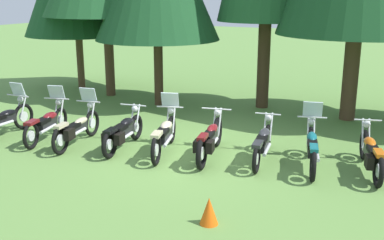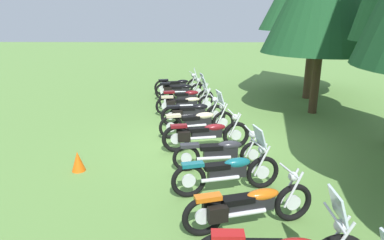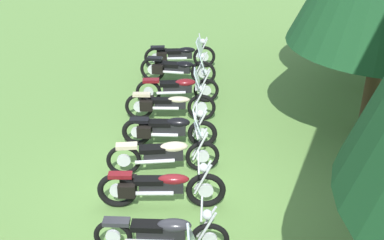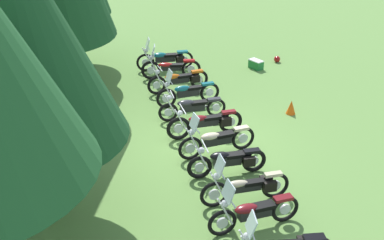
% 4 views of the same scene
% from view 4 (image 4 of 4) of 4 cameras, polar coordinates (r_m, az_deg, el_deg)
% --- Properties ---
extents(ground_plane, '(80.00, 80.00, 0.00)m').
position_cam_4_polar(ground_plane, '(14.61, 1.73, -2.76)').
color(ground_plane, '#608C42').
extents(motorcycle_2, '(0.83, 2.20, 1.35)m').
position_cam_4_polar(motorcycle_2, '(11.17, 7.21, -10.65)').
color(motorcycle_2, black).
rests_on(motorcycle_2, ground_plane).
extents(motorcycle_3, '(0.77, 2.28, 1.37)m').
position_cam_4_polar(motorcycle_3, '(11.97, 6.44, -7.75)').
color(motorcycle_3, black).
rests_on(motorcycle_3, ground_plane).
extents(motorcycle_4, '(0.79, 2.19, 0.99)m').
position_cam_4_polar(motorcycle_4, '(12.96, 4.31, -4.77)').
color(motorcycle_4, black).
rests_on(motorcycle_4, ground_plane).
extents(motorcycle_5, '(0.90, 2.30, 1.37)m').
position_cam_4_polar(motorcycle_5, '(13.83, 2.85, -2.32)').
color(motorcycle_5, black).
rests_on(motorcycle_5, ground_plane).
extents(motorcycle_6, '(0.87, 2.40, 1.03)m').
position_cam_4_polar(motorcycle_6, '(14.80, 1.69, -0.30)').
color(motorcycle_6, black).
rests_on(motorcycle_6, ground_plane).
extents(motorcycle_7, '(0.66, 2.26, 0.98)m').
position_cam_4_polar(motorcycle_7, '(15.84, -0.04, 1.57)').
color(motorcycle_7, black).
rests_on(motorcycle_7, ground_plane).
extents(motorcycle_8, '(0.83, 2.27, 1.37)m').
position_cam_4_polar(motorcycle_8, '(16.82, -0.57, 3.28)').
color(motorcycle_8, black).
rests_on(motorcycle_8, ground_plane).
extents(motorcycle_9, '(0.90, 2.31, 1.01)m').
position_cam_4_polar(motorcycle_9, '(17.96, -1.50, 4.76)').
color(motorcycle_9, black).
rests_on(motorcycle_9, ground_plane).
extents(motorcycle_10, '(0.71, 2.35, 1.39)m').
position_cam_4_polar(motorcycle_10, '(19.08, -2.57, 6.18)').
color(motorcycle_10, black).
rests_on(motorcycle_10, ground_plane).
extents(motorcycle_11, '(0.74, 2.36, 1.38)m').
position_cam_4_polar(motorcycle_11, '(20.02, -3.13, 7.26)').
color(motorcycle_11, black).
rests_on(motorcycle_11, ground_plane).
extents(pine_tree_2, '(4.16, 4.16, 6.89)m').
position_cam_4_polar(pine_tree_2, '(10.05, -20.19, 9.84)').
color(pine_tree_2, '#42301E').
rests_on(pine_tree_2, ground_plane).
extents(picnic_cooler, '(0.69, 0.61, 0.37)m').
position_cam_4_polar(picnic_cooler, '(20.40, 7.53, 6.52)').
color(picnic_cooler, '#1E7233').
rests_on(picnic_cooler, ground_plane).
extents(traffic_cone, '(0.32, 0.32, 0.48)m').
position_cam_4_polar(traffic_cone, '(16.63, 11.58, 1.48)').
color(traffic_cone, '#EA590F').
rests_on(traffic_cone, ground_plane).
extents(dropped_helmet, '(0.27, 0.27, 0.27)m').
position_cam_4_polar(dropped_helmet, '(21.29, 9.97, 7.07)').
color(dropped_helmet, maroon).
rests_on(dropped_helmet, ground_plane).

